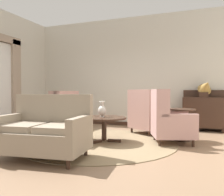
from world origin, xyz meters
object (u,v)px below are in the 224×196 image
Objects in this scene: coffee_table at (104,121)px; gramophone at (206,87)px; armchair_foreground_right at (147,115)px; armchair_near_sideboard at (56,120)px; settee at (45,132)px; sideboard at (203,112)px; porcelain_vase at (102,110)px; armchair_near_window at (168,121)px; side_table at (182,121)px.

coffee_table is 3.07m from gramophone.
armchair_near_sideboard is at bearing 74.08° from armchair_foreground_right.
settee reaches higher than coffee_table.
sideboard is (1.35, 0.98, 0.05)m from armchair_foreground_right.
armchair_near_window is (1.33, 0.34, -0.21)m from porcelain_vase.
sideboard reaches higher than coffee_table.
armchair_foreground_right is 1.04m from side_table.
settee is 2.96m from side_table.
armchair_near_sideboard is (-1.10, -0.15, 0.00)m from coffee_table.
porcelain_vase is 1.47m from armchair_foreground_right.
coffee_table is at bearing 67.23° from settee.
gramophone is at bearing -61.14° from sideboard.
coffee_table is at bearing -132.68° from gramophone.
side_table is (1.94, 2.24, -0.00)m from settee.
armchair_near_window is 2.05m from sideboard.
porcelain_vase is 1.39m from armchair_near_window.
armchair_near_sideboard is 3.97m from gramophone.
sideboard is (1.97, 2.28, 0.08)m from coffee_table.
settee is at bearing 103.16° from armchair_foreground_right.
armchair_foreground_right is at bearing 150.30° from side_table.
porcelain_vase is at bearing 69.45° from settee.
sideboard is (0.45, 1.50, 0.10)m from side_table.
gramophone is at bearing -113.53° from armchair_foreground_right.
porcelain_vase is 1.08m from armchair_near_sideboard.
armchair_foreground_right is 1.80m from gramophone.
armchair_foreground_right is 2.25m from armchair_near_sideboard.
sideboard is at bearing 126.41° from armchair_near_sideboard.
settee is at bearing -130.98° from side_table.
sideboard is 0.67m from gramophone.
gramophone is (2.44, 3.64, 0.76)m from settee.
armchair_near_sideboard is 2.78m from side_table.
gramophone is (3.12, 2.34, 0.74)m from armchair_near_sideboard.
side_table is 0.62× the size of sideboard.
armchair_near_sideboard is (-1.72, -1.45, -0.03)m from armchair_foreground_right.
gramophone is (0.50, 1.40, 0.76)m from side_table.
porcelain_vase is at bearing 166.56° from coffee_table.
side_table is at bearing -106.67° from sideboard.
side_table is at bearing 27.31° from coffee_table.
armchair_near_window is 0.50m from side_table.
side_table is 1.56m from sideboard.
coffee_table is at bearing 98.36° from armchair_foreground_right.
gramophone is (1.40, 0.89, 0.71)m from armchair_foreground_right.
side_table is at bearing -109.54° from gramophone.
armchair_near_sideboard is at bearing 82.31° from armchair_near_window.
armchair_foreground_right is (1.04, 2.75, 0.05)m from settee.
armchair_foreground_right is 1.98× the size of gramophone.
armchair_near_window is at bearing 15.55° from coffee_table.
settee is 1.30× the size of armchair_foreground_right.
armchair_foreground_right is at bearing -147.48° from gramophone.
porcelain_vase is 0.31× the size of armchair_near_sideboard.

